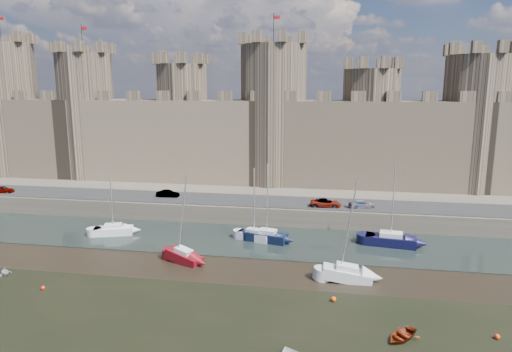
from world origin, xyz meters
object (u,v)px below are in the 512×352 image
object	(u,v)px
car_0	(2,190)
car_1	(168,194)
car_3	(326,203)
sailboat_2	(254,235)
sailboat_5	(347,273)
sailboat_3	(391,240)
sailboat_4	(184,256)
sailboat_1	(267,236)
sailboat_0	(113,230)
car_2	(362,204)

from	to	relation	value
car_0	car_1	world-z (taller)	car_0
car_0	car_1	distance (m)	26.35
car_0	car_3	size ratio (longest dim) A/B	0.81
sailboat_2	car_3	bearing A→B (deg)	61.72
car_1	sailboat_5	bearing A→B (deg)	-129.82
car_3	sailboat_2	xyz separation A→B (m)	(-8.53, -8.21, -2.33)
car_0	sailboat_3	world-z (taller)	sailboat_3
sailboat_2	sailboat_3	xyz separation A→B (m)	(16.45, 0.84, 0.04)
sailboat_4	sailboat_1	bearing A→B (deg)	68.09
sailboat_1	car_0	bearing A→B (deg)	-177.95
sailboat_0	car_1	bearing A→B (deg)	54.76
car_3	sailboat_5	bearing A→B (deg)	-176.18
car_3	sailboat_4	size ratio (longest dim) A/B	0.43
car_0	car_2	world-z (taller)	car_0
car_1	sailboat_3	world-z (taller)	sailboat_3
car_1	sailboat_5	size ratio (longest dim) A/B	0.33
car_3	sailboat_3	size ratio (longest dim) A/B	0.41
sailboat_3	car_2	bearing A→B (deg)	120.17
sailboat_1	sailboat_5	size ratio (longest dim) A/B	0.94
sailboat_3	sailboat_4	distance (m)	24.52
sailboat_2	sailboat_4	distance (m)	10.43
sailboat_2	sailboat_5	xyz separation A→B (m)	(11.04, -10.22, -0.01)
sailboat_2	sailboat_5	world-z (taller)	sailboat_5
sailboat_3	car_1	bearing A→B (deg)	172.53
sailboat_1	sailboat_5	xyz separation A→B (m)	(9.35, -9.92, -0.03)
car_2	car_0	bearing A→B (deg)	74.75
car_3	sailboat_2	world-z (taller)	sailboat_2
car_3	sailboat_3	world-z (taller)	sailboat_3
car_2	sailboat_0	bearing A→B (deg)	91.19
car_2	sailboat_1	world-z (taller)	sailboat_1
car_2	sailboat_0	world-z (taller)	sailboat_0
sailboat_3	sailboat_5	size ratio (longest dim) A/B	0.99
car_0	sailboat_5	size ratio (longest dim) A/B	0.33
car_2	sailboat_3	size ratio (longest dim) A/B	0.36
car_1	car_2	xyz separation A→B (m)	(28.23, -1.36, -0.02)
car_0	sailboat_1	size ratio (longest dim) A/B	0.35
car_0	sailboat_3	size ratio (longest dim) A/B	0.33
sailboat_0	sailboat_4	world-z (taller)	sailboat_4
sailboat_1	sailboat_3	size ratio (longest dim) A/B	0.94
car_3	sailboat_5	distance (m)	18.74
car_3	sailboat_1	size ratio (longest dim) A/B	0.43
sailboat_3	car_0	bearing A→B (deg)	-178.60
car_0	sailboat_3	distance (m)	58.06
sailboat_4	sailboat_0	bearing A→B (deg)	171.21
sailboat_3	sailboat_1	bearing A→B (deg)	-166.89
sailboat_1	car_3	bearing A→B (deg)	64.49
sailboat_0	sailboat_3	size ratio (longest dim) A/B	0.87
car_0	car_2	bearing A→B (deg)	-100.21
car_1	car_2	size ratio (longest dim) A/B	0.92
sailboat_4	sailboat_5	world-z (taller)	sailboat_5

